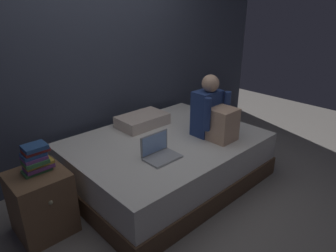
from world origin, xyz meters
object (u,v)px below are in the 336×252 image
pillow (142,120)px  book_stack (36,159)px  nightstand (42,203)px  laptop (159,152)px  bed (166,160)px  person_sitting (213,114)px

pillow → book_stack: book_stack is taller
nightstand → laptop: bearing=-21.8°
bed → pillow: 0.55m
laptop → pillow: 0.79m
laptop → pillow: (0.37, 0.70, 0.01)m
bed → book_stack: bearing=172.5°
nightstand → laptop: laptop is taller
bed → laptop: laptop is taller
person_sitting → nightstand: bearing=166.0°
nightstand → book_stack: 0.40m
bed → nightstand: bearing=174.0°
bed → laptop: size_ratio=6.25×
pillow → book_stack: bearing=-167.9°
nightstand → book_stack: (0.03, 0.03, 0.39)m
bed → pillow: pillow is taller
laptop → nightstand: bearing=158.2°
bed → book_stack: (-1.27, 0.17, 0.42)m
bed → pillow: size_ratio=3.57×
nightstand → pillow: 1.41m
nightstand → book_stack: book_stack is taller
nightstand → book_stack: size_ratio=2.37×
person_sitting → book_stack: bearing=164.8°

